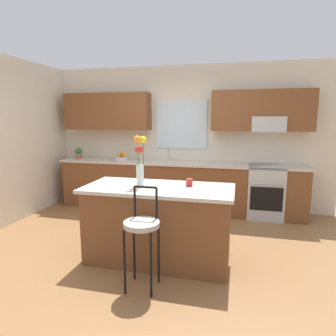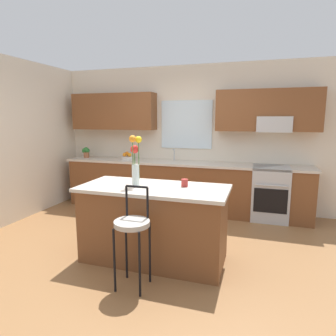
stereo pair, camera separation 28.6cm
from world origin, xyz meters
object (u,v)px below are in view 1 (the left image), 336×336
Objects in this scene: mug_ceramic at (189,183)px; potted_plant_small at (79,152)px; flower_vase at (140,160)px; kitchen_island at (159,223)px; bar_stool_near at (142,229)px; oven_range at (265,191)px; fruit_bowl_oranges at (122,157)px.

mug_ceramic is 0.41× the size of potted_plant_small.
mug_ceramic is at bearing 12.91° from flower_vase.
kitchen_island is 8.11× the size of potted_plant_small.
kitchen_island is at bearing 90.00° from bar_stool_near.
oven_range is at bearing 54.92° from kitchen_island.
bar_stool_near is 2.94m from fruit_bowl_oranges.
oven_range and kitchen_island have the same top height.
potted_plant_small is (-2.00, 2.02, -0.19)m from flower_vase.
kitchen_island is 3.05m from potted_plant_small.
bar_stool_near is 0.87m from flower_vase.
flower_vase is at bearing -174.94° from kitchen_island.
fruit_bowl_oranges is 1.10× the size of potted_plant_small.
flower_vase reaches higher than bar_stool_near.
fruit_bowl_oranges reaches higher than bar_stool_near.
oven_range is at bearing 60.92° from mug_ceramic.
mug_ceramic is at bearing -119.08° from oven_range.
oven_range is 3.83× the size of fruit_bowl_oranges.
mug_ceramic is at bearing 17.60° from kitchen_island.
kitchen_island is 1.69× the size of bar_stool_near.
mug_ceramic reaches higher than oven_range.
bar_stool_near is 4.34× the size of fruit_bowl_oranges.
fruit_bowl_oranges reaches higher than oven_range.
oven_range is 2.73m from fruit_bowl_oranges.
mug_ceramic is (0.35, 0.73, 0.33)m from bar_stool_near.
oven_range is at bearing 61.87° from bar_stool_near.
oven_range is at bearing -0.42° from potted_plant_small.
bar_stool_near is 4.79× the size of potted_plant_small.
bar_stool_near is 11.58× the size of mug_ceramic.
kitchen_island is 0.80m from flower_vase.
bar_stool_near reaches higher than kitchen_island.
flower_vase is 6.72× the size of mug_ceramic.
flower_vase is 2.85m from potted_plant_small.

